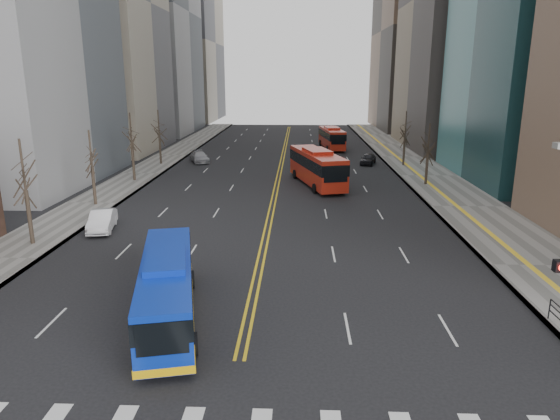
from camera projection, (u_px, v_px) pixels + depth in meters
The scene contains 11 objects.
sidewalk_right at pixel (428, 176), 58.38m from camera, with size 7.00×130.00×0.15m, color #65635E.
sidewalk_left at pixel (141, 174), 59.64m from camera, with size 5.00×130.00×0.15m, color #65635E.
centerline at pixel (282, 162), 68.70m from camera, with size 0.55×100.00×0.01m.
street_trees at pixel (200, 146), 47.97m from camera, with size 35.20×47.20×7.60m.
blue_bus at pixel (167, 286), 23.58m from camera, with size 4.70×11.20×3.21m.
red_bus_near at pixel (317, 165), 53.37m from camera, with size 5.96×12.56×3.86m.
red_bus_far at pixel (332, 137), 80.74m from camera, with size 3.87×11.29×3.51m.
car_white at pixel (102, 220), 37.74m from camera, with size 1.61×4.63×1.53m, color white.
car_dark_mid at pixel (368, 159), 66.46m from camera, with size 1.68×4.19×1.43m, color black.
car_silver at pixel (199, 157), 68.02m from camera, with size 2.03×4.99×1.45m, color #96959A.
car_dark_far at pixel (335, 134), 96.91m from camera, with size 1.80×3.90×1.09m, color black.
Camera 1 is at (2.37, -13.06, 11.26)m, focal length 32.00 mm.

